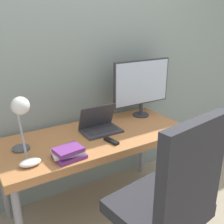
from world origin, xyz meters
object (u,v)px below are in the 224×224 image
game_controller (30,163)px  laptop (100,126)px  book_stack (69,153)px  monitor (142,84)px  office_chair (171,197)px  desk_lamp (20,114)px

game_controller → laptop: bearing=20.6°
laptop → book_stack: (-0.39, -0.27, -0.01)m
book_stack → game_controller: book_stack is taller
monitor → office_chair: monitor is taller
office_chair → book_stack: size_ratio=5.12×
laptop → game_controller: bearing=-159.4°
laptop → book_stack: bearing=-144.7°
desk_lamp → book_stack: 0.40m
laptop → monitor: (0.51, 0.12, 0.26)m
monitor → book_stack: 1.02m
laptop → desk_lamp: bearing=-168.4°
desk_lamp → monitor: bearing=12.2°
laptop → book_stack: 0.48m
desk_lamp → game_controller: 0.32m
laptop → desk_lamp: desk_lamp is taller
laptop → book_stack: size_ratio=1.42×
book_stack → laptop: bearing=35.3°
laptop → desk_lamp: 0.70m
laptop → game_controller: 0.68m
desk_lamp → office_chair: size_ratio=0.38×
laptop → monitor: bearing=13.0°
monitor → office_chair: 1.16m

